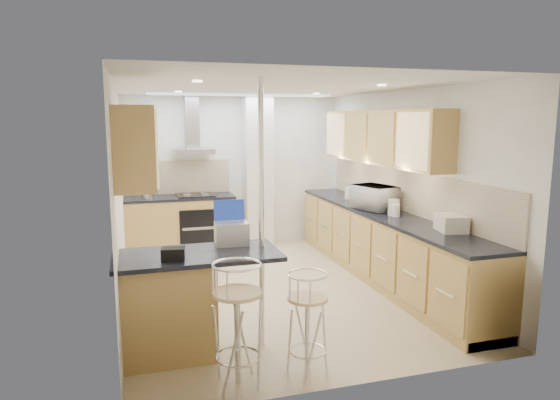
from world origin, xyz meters
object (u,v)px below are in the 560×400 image
object	(u,v)px
microwave	(375,198)
bar_stool_end	(308,323)
laptop	(232,233)
bar_stool_near	(238,324)
bread_bin	(451,223)

from	to	relation	value
microwave	bar_stool_end	xyz separation A→B (m)	(-1.76, -2.25, -0.64)
laptop	bar_stool_near	xyz separation A→B (m)	(-0.13, -0.87, -0.54)
laptop	bread_bin	size ratio (longest dim) A/B	0.91
bread_bin	microwave	bearing A→B (deg)	110.72
microwave	laptop	bearing A→B (deg)	105.85
laptop	bread_bin	world-z (taller)	laptop
bar_stool_near	bar_stool_end	distance (m)	0.60
microwave	bar_stool_end	bearing A→B (deg)	126.03
microwave	bread_bin	bearing A→B (deg)	171.71
microwave	bread_bin	distance (m)	1.43
laptop	bar_stool_end	xyz separation A→B (m)	(0.46, -0.87, -0.61)
microwave	laptop	world-z (taller)	microwave
microwave	bar_stool_end	distance (m)	2.93
microwave	bar_stool_near	size ratio (longest dim) A/B	0.58
bar_stool_end	bread_bin	bearing A→B (deg)	-18.62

